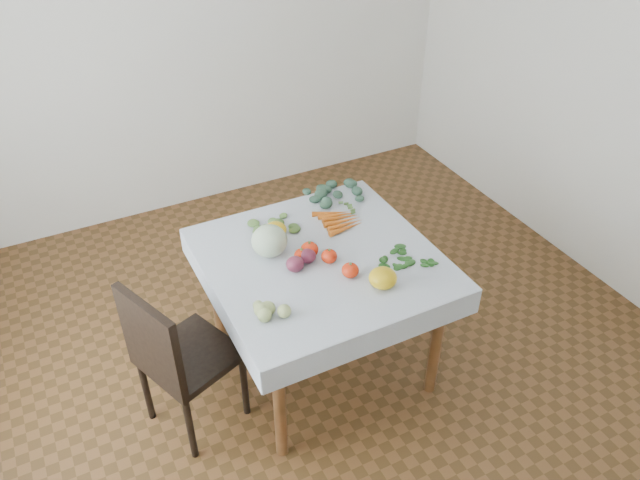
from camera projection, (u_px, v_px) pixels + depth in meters
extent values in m
plane|color=brown|center=(321.00, 362.00, 3.56)|extent=(4.00, 4.00, 0.00)
cube|color=white|center=(187.00, 27.00, 4.21)|extent=(4.00, 0.04, 2.70)
cube|color=brown|center=(321.00, 262.00, 3.13)|extent=(1.00, 1.00, 0.04)
cylinder|color=brown|center=(280.00, 404.00, 2.88)|extent=(0.06, 0.06, 0.71)
cylinder|color=brown|center=(436.00, 342.00, 3.20)|extent=(0.06, 0.06, 0.71)
cylinder|color=brown|center=(216.00, 293.00, 3.51)|extent=(0.06, 0.06, 0.71)
cylinder|color=brown|center=(352.00, 250.00, 3.83)|extent=(0.06, 0.06, 0.71)
cube|color=silver|center=(321.00, 258.00, 3.12)|extent=(1.12, 1.12, 0.01)
cube|color=black|center=(190.00, 356.00, 3.01)|extent=(0.53, 0.53, 0.04)
cube|color=black|center=(150.00, 341.00, 2.76)|extent=(0.19, 0.39, 0.45)
cylinder|color=black|center=(190.00, 428.00, 2.95)|extent=(0.03, 0.03, 0.42)
cylinder|color=black|center=(244.00, 385.00, 3.16)|extent=(0.03, 0.03, 0.42)
cylinder|color=black|center=(146.00, 390.00, 3.13)|extent=(0.03, 0.03, 0.42)
cylinder|color=black|center=(200.00, 352.00, 3.34)|extent=(0.03, 0.03, 0.42)
ellipsoid|color=beige|center=(269.00, 241.00, 3.10)|extent=(0.23, 0.23, 0.16)
ellipsoid|color=red|center=(301.00, 255.00, 3.08)|extent=(0.09, 0.09, 0.07)
ellipsoid|color=red|center=(329.00, 256.00, 3.07)|extent=(0.08, 0.08, 0.07)
ellipsoid|color=red|center=(309.00, 250.00, 3.11)|extent=(0.11, 0.11, 0.08)
ellipsoid|color=red|center=(350.00, 270.00, 2.98)|extent=(0.10, 0.10, 0.07)
ellipsoid|color=gold|center=(275.00, 230.00, 3.24)|extent=(0.15, 0.15, 0.08)
ellipsoid|color=gold|center=(383.00, 278.00, 2.92)|extent=(0.16, 0.16, 0.09)
ellipsoid|color=#51172C|center=(295.00, 264.00, 3.01)|extent=(0.11, 0.11, 0.08)
ellipsoid|color=#51172C|center=(308.00, 256.00, 3.07)|extent=(0.10, 0.10, 0.07)
ellipsoid|color=#B2CB75|center=(270.00, 309.00, 2.77)|extent=(0.06, 0.06, 0.05)
ellipsoid|color=#B2CB75|center=(263.00, 309.00, 2.77)|extent=(0.06, 0.06, 0.05)
ellipsoid|color=#B2CB75|center=(269.00, 315.00, 2.74)|extent=(0.06, 0.06, 0.05)
ellipsoid|color=#B2CB75|center=(275.00, 303.00, 2.81)|extent=(0.06, 0.06, 0.05)
ellipsoid|color=#B2CB75|center=(251.00, 315.00, 2.74)|extent=(0.06, 0.06, 0.05)
cone|color=orange|center=(333.00, 212.00, 3.42)|extent=(0.21, 0.10, 0.03)
cone|color=orange|center=(336.00, 215.00, 3.40)|extent=(0.21, 0.08, 0.03)
cone|color=orange|center=(339.00, 218.00, 3.37)|extent=(0.21, 0.07, 0.03)
cone|color=orange|center=(342.00, 222.00, 3.35)|extent=(0.21, 0.05, 0.03)
cone|color=orange|center=(345.00, 225.00, 3.32)|extent=(0.21, 0.03, 0.03)
cone|color=orange|center=(348.00, 228.00, 3.30)|extent=(0.21, 0.05, 0.03)
ellipsoid|color=#395D44|center=(338.00, 194.00, 3.57)|extent=(0.06, 0.06, 0.04)
ellipsoid|color=#395D44|center=(331.00, 193.00, 3.57)|extent=(0.06, 0.06, 0.04)
ellipsoid|color=#395D44|center=(335.00, 197.00, 3.54)|extent=(0.06, 0.06, 0.04)
ellipsoid|color=#395D44|center=(339.00, 191.00, 3.59)|extent=(0.06, 0.06, 0.04)
ellipsoid|color=#395D44|center=(326.00, 196.00, 3.55)|extent=(0.06, 0.06, 0.04)
ellipsoid|color=#395D44|center=(343.00, 196.00, 3.55)|extent=(0.06, 0.06, 0.04)
ellipsoid|color=#395D44|center=(332.00, 190.00, 3.61)|extent=(0.06, 0.06, 0.04)
ellipsoid|color=#395D44|center=(329.00, 200.00, 3.51)|extent=(0.06, 0.06, 0.04)
ellipsoid|color=#395D44|center=(348.00, 191.00, 3.59)|extent=(0.06, 0.06, 0.04)
ellipsoid|color=#395D44|center=(320.00, 193.00, 3.58)|extent=(0.06, 0.06, 0.04)
ellipsoid|color=#395D44|center=(342.00, 201.00, 3.51)|extent=(0.06, 0.06, 0.04)
ellipsoid|color=#395D44|center=(340.00, 186.00, 3.64)|extent=(0.06, 0.06, 0.04)
ellipsoid|color=#395D44|center=(318.00, 200.00, 3.51)|extent=(0.06, 0.06, 0.04)
ellipsoid|color=#395D44|center=(355.00, 195.00, 3.56)|extent=(0.06, 0.06, 0.04)
ellipsoid|color=#395D44|center=(322.00, 187.00, 3.63)|extent=(0.06, 0.06, 0.04)
ellipsoid|color=#395D44|center=(332.00, 206.00, 3.47)|extent=(0.06, 0.06, 0.04)
ellipsoid|color=#1C531A|center=(405.00, 259.00, 3.10)|extent=(0.06, 0.03, 0.01)
ellipsoid|color=#1C531A|center=(398.00, 259.00, 3.10)|extent=(0.06, 0.03, 0.01)
ellipsoid|color=#1C531A|center=(405.00, 262.00, 3.08)|extent=(0.06, 0.03, 0.01)
ellipsoid|color=#1C531A|center=(403.00, 256.00, 3.12)|extent=(0.06, 0.03, 0.01)
ellipsoid|color=#1C531A|center=(396.00, 262.00, 3.08)|extent=(0.06, 0.03, 0.01)
ellipsoid|color=#1C531A|center=(411.00, 260.00, 3.09)|extent=(0.06, 0.03, 0.01)
ellipsoid|color=#1C531A|center=(395.00, 256.00, 3.12)|extent=(0.06, 0.03, 0.01)
ellipsoid|color=#1C531A|center=(402.00, 266.00, 3.05)|extent=(0.06, 0.03, 0.01)
ellipsoid|color=#1C531A|center=(410.00, 254.00, 3.13)|extent=(0.06, 0.03, 0.01)
ellipsoid|color=#1C531A|center=(388.00, 260.00, 3.09)|extent=(0.06, 0.03, 0.01)
ellipsoid|color=#1C531A|center=(413.00, 264.00, 3.06)|extent=(0.06, 0.03, 0.01)
ellipsoid|color=#1C531A|center=(400.00, 251.00, 3.15)|extent=(0.06, 0.03, 0.01)
ellipsoid|color=#1C531A|center=(392.00, 268.00, 3.04)|extent=(0.06, 0.03, 0.01)
ellipsoid|color=#1C531A|center=(419.00, 257.00, 3.11)|extent=(0.06, 0.03, 0.01)
ellipsoid|color=#1C531A|center=(385.00, 255.00, 3.13)|extent=(0.06, 0.03, 0.01)
ellipsoid|color=#1C531A|center=(409.00, 270.00, 3.03)|extent=(0.06, 0.03, 0.01)
ellipsoid|color=#1C531A|center=(410.00, 249.00, 3.17)|extent=(0.06, 0.03, 0.01)
ellipsoid|color=#1C531A|center=(381.00, 265.00, 3.06)|extent=(0.06, 0.03, 0.01)
ellipsoid|color=#5B853D|center=(276.00, 226.00, 3.32)|extent=(0.05, 0.05, 0.02)
ellipsoid|color=#5B853D|center=(269.00, 227.00, 3.31)|extent=(0.05, 0.05, 0.02)
ellipsoid|color=#5B853D|center=(277.00, 229.00, 3.30)|extent=(0.05, 0.05, 0.02)
ellipsoid|color=#5B853D|center=(275.00, 223.00, 3.34)|extent=(0.05, 0.05, 0.02)
ellipsoid|color=#5B853D|center=(266.00, 231.00, 3.29)|extent=(0.05, 0.05, 0.02)
ellipsoid|color=#5B853D|center=(285.00, 226.00, 3.32)|extent=(0.05, 0.05, 0.02)
ellipsoid|color=#5B853D|center=(265.00, 223.00, 3.34)|extent=(0.05, 0.05, 0.02)
ellipsoid|color=#5B853D|center=(274.00, 234.00, 3.26)|extent=(0.05, 0.05, 0.02)
ellipsoid|color=#5B853D|center=(284.00, 220.00, 3.37)|extent=(0.05, 0.05, 0.02)
ellipsoid|color=#5B853D|center=(255.00, 230.00, 3.29)|extent=(0.05, 0.05, 0.02)
ellipsoid|color=#5B853D|center=(290.00, 231.00, 3.28)|extent=(0.05, 0.05, 0.02)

